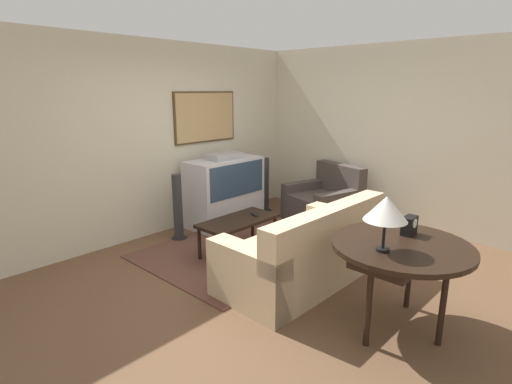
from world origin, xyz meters
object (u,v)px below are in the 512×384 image
object	(u,v)px
table_lamp	(386,209)
mantel_clock	(409,225)
coffee_table	(238,223)
speaker_tower_left	(178,209)
speaker_tower_right	(265,186)
tv	(225,191)
couch	(304,254)
console_table	(402,251)
armchair	(324,203)

from	to	relation	value
table_lamp	mantel_clock	world-z (taller)	table_lamp
coffee_table	table_lamp	bearing A→B (deg)	-102.80
coffee_table	speaker_tower_left	xyz separation A→B (m)	(-0.21, 0.97, 0.03)
table_lamp	speaker_tower_right	distance (m)	3.80
speaker_tower_right	tv	bearing A→B (deg)	178.25
couch	coffee_table	world-z (taller)	couch
console_table	speaker_tower_left	bearing A→B (deg)	89.68
coffee_table	mantel_clock	bearing A→B (deg)	-89.23
couch	speaker_tower_left	xyz separation A→B (m)	(-0.15, 2.04, 0.12)
armchair	speaker_tower_left	size ratio (longest dim) A/B	1.27
couch	speaker_tower_right	distance (m)	2.64
armchair	tv	bearing A→B (deg)	-117.48
speaker_tower_right	armchair	bearing A→B (deg)	-77.23
coffee_table	speaker_tower_right	distance (m)	1.88
tv	armchair	distance (m)	1.58
console_table	speaker_tower_right	size ratio (longest dim) A/B	1.26
armchair	speaker_tower_right	distance (m)	1.08
tv	console_table	xyz separation A→B (m)	(-0.93, -3.17, 0.20)
couch	console_table	size ratio (longest dim) A/B	1.63
tv	armchair	bearing A→B (deg)	-42.98
speaker_tower_right	mantel_clock	bearing A→B (deg)	-117.11
tv	speaker_tower_right	xyz separation A→B (m)	(0.91, -0.03, -0.09)
speaker_tower_left	table_lamp	bearing A→B (deg)	-95.03
tv	mantel_clock	xyz separation A→B (m)	(-0.67, -3.12, 0.35)
couch	console_table	world-z (taller)	couch
tv	console_table	size ratio (longest dim) A/B	1.03
mantel_clock	speaker_tower_right	bearing A→B (deg)	62.89
couch	armchair	xyz separation A→B (m)	(1.91, 1.00, -0.03)
table_lamp	speaker_tower_left	world-z (taller)	table_lamp
couch	speaker_tower_right	world-z (taller)	speaker_tower_right
couch	mantel_clock	world-z (taller)	mantel_clock
couch	console_table	xyz separation A→B (m)	(-0.17, -1.11, 0.40)
couch	table_lamp	xyz separation A→B (m)	(-0.42, -1.06, 0.81)
table_lamp	mantel_clock	distance (m)	0.57
couch	coffee_table	xyz separation A→B (m)	(0.06, 1.07, 0.09)
couch	speaker_tower_right	bearing A→B (deg)	-128.12
couch	coffee_table	size ratio (longest dim) A/B	1.81
coffee_table	table_lamp	world-z (taller)	table_lamp
table_lamp	couch	bearing A→B (deg)	68.11
armchair	speaker_tower_left	xyz separation A→B (m)	(-2.06, 1.04, 0.15)
speaker_tower_left	speaker_tower_right	xyz separation A→B (m)	(1.82, 0.00, 0.00)
console_table	mantel_clock	xyz separation A→B (m)	(0.26, 0.05, 0.15)
console_table	speaker_tower_right	bearing A→B (deg)	59.69
tv	console_table	distance (m)	3.31
couch	armchair	world-z (taller)	couch
couch	mantel_clock	xyz separation A→B (m)	(0.09, -1.06, 0.55)
console_table	table_lamp	distance (m)	0.49
speaker_tower_left	speaker_tower_right	size ratio (longest dim) A/B	1.00
couch	speaker_tower_right	size ratio (longest dim) A/B	2.05
mantel_clock	armchair	bearing A→B (deg)	48.45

